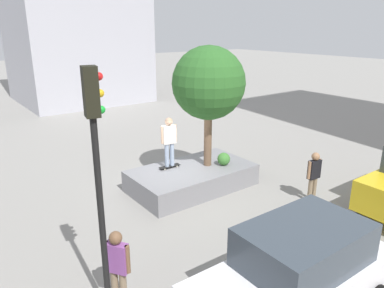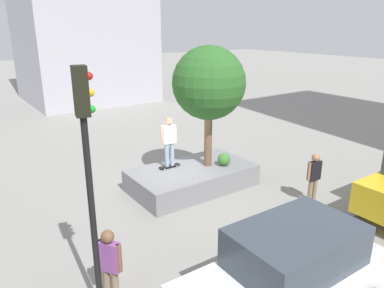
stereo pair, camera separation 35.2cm
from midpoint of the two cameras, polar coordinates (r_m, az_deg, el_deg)
name	(u,v)px [view 1 (the left image)]	position (r m, az deg, el deg)	size (l,w,h in m)	color
ground_plane	(177,190)	(13.27, -3.13, -7.14)	(120.00, 120.00, 0.00)	gray
planter_ledge	(192,178)	(13.30, -0.76, -5.26)	(4.36, 2.44, 0.76)	gray
plaza_tree	(209,84)	(12.68, 1.79, 9.36)	(2.53, 2.53, 4.25)	brown
boxwood_shrub	(224,159)	(13.38, 4.20, -2.34)	(0.46, 0.46, 0.46)	#3D7A33
skateboard	(170,166)	(13.18, -4.25, -3.48)	(0.80, 0.24, 0.07)	black
skateboarder	(169,139)	(12.84, -4.36, 0.85)	(0.60, 0.27, 1.78)	#8C9EB7
police_car	(296,275)	(7.72, 14.53, -19.06)	(4.41, 2.11, 2.04)	white
traffic_light_corner	(97,160)	(6.69, -15.99, -2.34)	(0.36, 0.32, 4.99)	black
passerby_with_bag	(117,264)	(8.01, -12.81, -17.68)	(0.42, 0.51, 1.74)	#847056
pedestrian_crossing	(314,173)	(12.70, 17.64, -4.36)	(0.58, 0.26, 1.70)	#847056
plaza_lowrise_south	(72,0)	(30.50, -18.41, 20.50)	(8.82, 8.58, 14.90)	#B2B2BC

